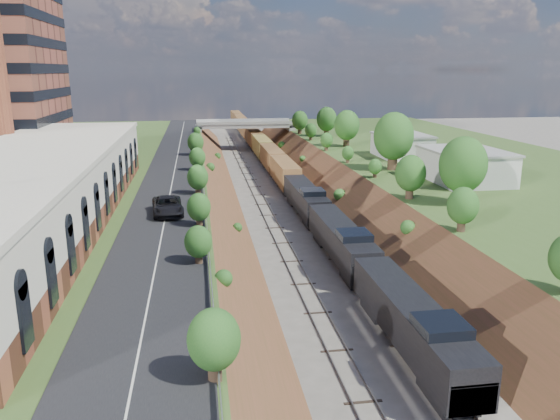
{
  "coord_description": "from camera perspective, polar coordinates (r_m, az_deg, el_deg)",
  "views": [
    {
      "loc": [
        -12.0,
        -15.89,
        19.63
      ],
      "look_at": [
        -4.04,
        36.44,
        6.0
      ],
      "focal_mm": 35.0,
      "sensor_mm": 36.0,
      "label": 1
    }
  ],
  "objects": [
    {
      "name": "rail_right_track",
      "position": [
        79.71,
        2.17,
        0.24
      ],
      "size": [
        1.58,
        180.0,
        0.18
      ],
      "primitive_type": "cube",
      "color": "gray",
      "rests_on": "ground"
    },
    {
      "name": "overpass",
      "position": [
        139.19,
        -3.69,
        8.34
      ],
      "size": [
        24.5,
        8.3,
        7.4
      ],
      "color": "gray",
      "rests_on": "ground"
    },
    {
      "name": "platform_left",
      "position": [
        80.58,
        -23.54,
        0.95
      ],
      "size": [
        44.0,
        180.0,
        5.0
      ],
      "primitive_type": "cube",
      "color": "#3F5C26",
      "rests_on": "ground"
    },
    {
      "name": "freight_train",
      "position": [
        124.29,
        -1.83,
        6.58
      ],
      "size": [
        3.06,
        188.76,
        4.58
      ],
      "color": "black",
      "rests_on": "ground"
    },
    {
      "name": "tree_left_crest",
      "position": [
        38.04,
        -7.89,
        -5.04
      ],
      "size": [
        2.45,
        2.45,
        3.55
      ],
      "color": "#473323",
      "rests_on": "platform_left"
    },
    {
      "name": "platform_right",
      "position": [
        89.88,
        21.61,
        2.43
      ],
      "size": [
        44.0,
        180.0,
        5.0
      ],
      "primitive_type": "cube",
      "color": "#3F5C26",
      "rests_on": "ground"
    },
    {
      "name": "white_building_near",
      "position": [
        77.64,
        18.75,
        4.31
      ],
      "size": [
        9.0,
        12.0,
        4.0
      ],
      "primitive_type": "cube",
      "color": "silver",
      "rests_on": "platform_right"
    },
    {
      "name": "road",
      "position": [
        77.36,
        -11.1,
        3.3
      ],
      "size": [
        8.0,
        180.0,
        0.1
      ],
      "primitive_type": "cube",
      "color": "black",
      "rests_on": "platform_left"
    },
    {
      "name": "embankment_right",
      "position": [
        81.69,
        7.97,
        0.39
      ],
      "size": [
        10.0,
        180.0,
        10.0
      ],
      "primitive_type": "cube",
      "rotation": [
        0.0,
        0.79,
        0.0
      ],
      "color": "brown",
      "rests_on": "ground"
    },
    {
      "name": "embankment_left",
      "position": [
        78.39,
        -7.64,
        -0.19
      ],
      "size": [
        10.0,
        180.0,
        10.0
      ],
      "primitive_type": "cube",
      "rotation": [
        0.0,
        0.79,
        0.0
      ],
      "color": "brown",
      "rests_on": "ground"
    },
    {
      "name": "rail_left_track",
      "position": [
        78.93,
        -1.54,
        0.1
      ],
      "size": [
        1.58,
        180.0,
        0.18
      ],
      "primitive_type": "cube",
      "color": "gray",
      "rests_on": "ground"
    },
    {
      "name": "guardrail",
      "position": [
        76.99,
        -8.07,
        3.76
      ],
      "size": [
        0.1,
        171.0,
        0.7
      ],
      "color": "#99999E",
      "rests_on": "platform_left"
    },
    {
      "name": "suv",
      "position": [
        57.54,
        -11.66,
        0.44
      ],
      "size": [
        3.6,
        6.78,
        1.81
      ],
      "primitive_type": "imported",
      "rotation": [
        0.0,
        0.0,
        0.09
      ],
      "color": "black",
      "rests_on": "road"
    },
    {
      "name": "commercial_building",
      "position": [
        57.31,
        -24.69,
        1.91
      ],
      "size": [
        14.3,
        62.3,
        7.0
      ],
      "color": "brown",
      "rests_on": "platform_left"
    },
    {
      "name": "white_building_far",
      "position": [
        97.31,
        12.6,
        6.52
      ],
      "size": [
        8.0,
        10.0,
        3.6
      ],
      "primitive_type": "cube",
      "color": "silver",
      "rests_on": "platform_right"
    },
    {
      "name": "tree_right_large",
      "position": [
        63.79,
        18.58,
        4.44
      ],
      "size": [
        5.25,
        5.25,
        7.61
      ],
      "color": "#473323",
      "rests_on": "platform_right"
    }
  ]
}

